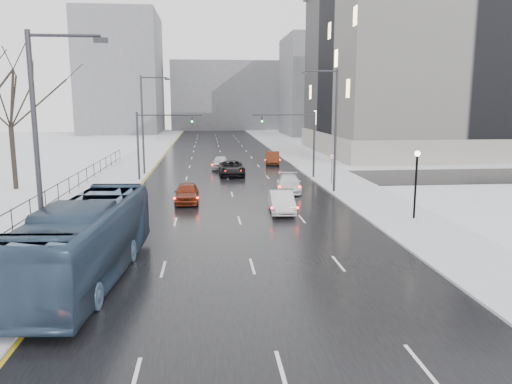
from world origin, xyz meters
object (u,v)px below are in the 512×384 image
object	(u,v)px
streetlight_l_far	(145,120)
mast_signal_left	(149,138)
no_uturn_sign	(332,160)
sedan_center_far	(220,162)
sedan_right_cross	(232,168)
streetlight_l_near	(43,150)
sedan_right_distant	(273,158)
streetlight_r_mid	(333,124)
sedan_center_near	(187,193)
bus	(87,241)
tree_park_e	(16,190)
sedan_right_far	(289,183)
lamppost_r_mid	(416,175)
sedan_right_near	(282,202)
mast_signal_right	(303,137)

from	to	relation	value
streetlight_l_far	mast_signal_left	bearing A→B (deg)	-78.13
no_uturn_sign	sedan_center_far	world-z (taller)	no_uturn_sign
sedan_right_cross	streetlight_l_near	bearing A→B (deg)	-106.50
no_uturn_sign	sedan_right_distant	distance (m)	15.79
streetlight_r_mid	streetlight_l_far	xyz separation A→B (m)	(-16.33, 12.00, 0.00)
streetlight_l_far	mast_signal_left	distance (m)	4.36
streetlight_l_near	mast_signal_left	distance (m)	28.05
no_uturn_sign	sedan_center_near	xyz separation A→B (m)	(-12.70, -7.03, -1.52)
sedan_center_far	streetlight_l_far	bearing A→B (deg)	-150.12
streetlight_l_near	sedan_center_near	world-z (taller)	streetlight_l_near
sedan_center_near	bus	bearing A→B (deg)	-102.92
tree_park_e	sedan_right_distant	bearing A→B (deg)	32.56
sedan_right_cross	sedan_right_far	bearing A→B (deg)	-67.18
tree_park_e	lamppost_r_mid	world-z (taller)	tree_park_e
streetlight_l_far	sedan_right_near	size ratio (longest dim) A/B	2.27
sedan_center_near	sedan_right_near	xyz separation A→B (m)	(6.49, -3.97, -0.02)
streetlight_l_near	sedan_right_distant	distance (m)	42.06
streetlight_r_mid	mast_signal_left	size ratio (longest dim) A/B	1.54
streetlight_r_mid	lamppost_r_mid	world-z (taller)	streetlight_r_mid
lamppost_r_mid	no_uturn_sign	bearing A→B (deg)	97.33
sedan_center_near	sedan_right_cross	size ratio (longest dim) A/B	0.81
streetlight_r_mid	sedan_right_far	size ratio (longest dim) A/B	2.08
tree_park_e	sedan_center_near	world-z (taller)	tree_park_e
no_uturn_sign	sedan_right_far	world-z (taller)	no_uturn_sign
sedan_right_cross	sedan_right_far	size ratio (longest dim) A/B	1.12
mast_signal_right	sedan_right_near	world-z (taller)	mast_signal_right
tree_park_e	streetlight_r_mid	distance (m)	27.25
streetlight_l_near	streetlight_l_far	size ratio (longest dim) A/B	1.00
bus	streetlight_l_far	bearing A→B (deg)	96.77
lamppost_r_mid	sedan_right_cross	bearing A→B (deg)	116.98
bus	sedan_right_cross	distance (m)	30.56
streetlight_r_mid	sedan_center_near	xyz separation A→B (m)	(-11.67, -3.03, -4.84)
sedan_center_far	sedan_right_distant	size ratio (longest dim) A/B	0.95
streetlight_l_far	no_uturn_sign	distance (m)	19.41
tree_park_e	no_uturn_sign	xyz separation A→B (m)	(27.40, 0.00, 2.30)
sedan_right_near	sedan_center_far	size ratio (longest dim) A/B	1.01
sedan_center_far	bus	bearing A→B (deg)	-96.21
lamppost_r_mid	sedan_right_far	world-z (taller)	lamppost_r_mid
lamppost_r_mid	sedan_center_far	world-z (taller)	lamppost_r_mid
streetlight_l_far	sedan_center_near	size ratio (longest dim) A/B	2.29
sedan_right_near	sedan_right_distant	bearing A→B (deg)	86.67
streetlight_r_mid	lamppost_r_mid	bearing A→B (deg)	-74.18
streetlight_l_near	bus	world-z (taller)	streetlight_l_near
streetlight_l_near	mast_signal_right	distance (m)	32.03
sedan_right_far	sedan_right_distant	bearing A→B (deg)	93.67
no_uturn_sign	sedan_right_distant	xyz separation A→B (m)	(-3.35, 15.36, -1.51)
streetlight_r_mid	sedan_right_far	bearing A→B (deg)	166.41
sedan_center_near	sedan_center_far	bearing A→B (deg)	80.31
streetlight_l_near	mast_signal_left	size ratio (longest dim) A/B	1.54
sedan_center_near	sedan_right_far	world-z (taller)	sedan_center_near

